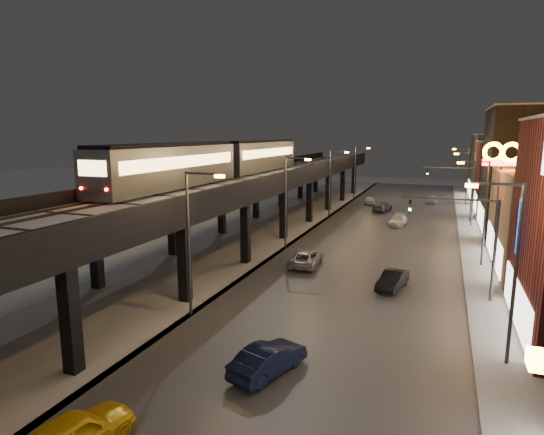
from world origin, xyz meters
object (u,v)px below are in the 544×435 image
(car_onc_white, at_px, (398,221))
(car_onc_red, at_px, (432,199))
(car_near_white, at_px, (269,360))
(car_onc_silver, at_px, (393,281))
(subway_train, at_px, (223,159))
(car_mid_dark, at_px, (382,207))
(car_mid_silver, at_px, (306,258))
(car_far_white, at_px, (370,200))
(car_taxi, at_px, (74,435))

(car_onc_white, distance_m, car_onc_red, 20.70)
(car_near_white, bearing_deg, car_onc_silver, -88.28)
(subway_train, xyz_separation_m, car_mid_dark, (13.92, 23.13, -7.81))
(car_mid_silver, bearing_deg, car_far_white, -94.83)
(car_far_white, relative_size, car_onc_red, 0.97)
(car_taxi, distance_m, car_onc_silver, 23.40)
(car_onc_white, xyz_separation_m, car_onc_red, (3.37, 20.42, 0.05))
(car_far_white, bearing_deg, car_onc_white, 106.78)
(car_mid_dark, height_order, car_far_white, car_mid_dark)
(car_onc_white, bearing_deg, car_near_white, -88.18)
(car_taxi, xyz_separation_m, car_onc_white, (6.63, 45.97, -0.13))
(car_taxi, bearing_deg, car_onc_silver, -99.53)
(car_taxi, bearing_deg, car_onc_white, -86.28)
(car_onc_silver, relative_size, car_onc_white, 0.92)
(subway_train, relative_size, car_onc_white, 9.08)
(subway_train, relative_size, car_near_white, 8.96)
(car_mid_silver, xyz_separation_m, car_onc_silver, (7.57, -3.39, -0.04))
(car_far_white, bearing_deg, car_mid_dark, 110.40)
(subway_train, distance_m, car_onc_red, 40.21)
(car_mid_silver, height_order, car_far_white, car_mid_silver)
(subway_train, height_order, car_taxi, subway_train)
(car_taxi, xyz_separation_m, car_mid_dark, (3.44, 55.81, -0.07))
(car_mid_dark, xyz_separation_m, car_far_white, (-2.69, 6.05, -0.03))
(car_mid_silver, height_order, car_onc_white, car_mid_silver)
(car_mid_silver, relative_size, car_onc_silver, 1.26)
(subway_train, bearing_deg, car_mid_dark, 58.95)
(car_taxi, distance_m, car_onc_white, 46.44)
(car_taxi, height_order, car_mid_dark, car_taxi)
(subway_train, height_order, car_onc_white, subway_train)
(subway_train, bearing_deg, car_onc_white, 37.81)
(subway_train, bearing_deg, car_mid_silver, -33.23)
(car_mid_silver, distance_m, car_onc_white, 21.55)
(car_near_white, xyz_separation_m, car_mid_silver, (-3.42, 17.66, -0.02))
(car_taxi, height_order, car_onc_white, car_taxi)
(subway_train, height_order, car_onc_red, subway_train)
(car_near_white, distance_m, car_mid_dark, 48.31)
(car_onc_silver, xyz_separation_m, car_onc_red, (1.44, 44.61, 0.02))
(car_mid_silver, xyz_separation_m, car_onc_white, (5.65, 20.80, -0.07))
(car_mid_silver, xyz_separation_m, car_mid_dark, (2.45, 30.64, -0.01))
(car_far_white, relative_size, car_onc_silver, 0.97)
(subway_train, distance_m, car_onc_silver, 23.31)
(car_near_white, distance_m, car_onc_red, 59.15)
(car_onc_silver, relative_size, car_onc_red, 1.00)
(car_taxi, distance_m, car_near_white, 8.71)
(car_far_white, height_order, car_onc_silver, car_far_white)
(car_mid_silver, distance_m, car_onc_silver, 8.30)
(car_mid_silver, height_order, car_onc_silver, car_mid_silver)
(car_mid_dark, bearing_deg, car_mid_silver, 95.89)
(car_onc_white, bearing_deg, subway_train, -137.06)
(car_far_white, distance_m, car_onc_red, 10.30)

